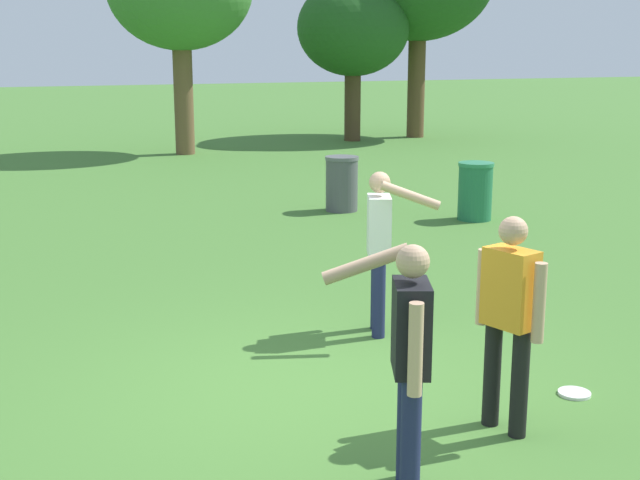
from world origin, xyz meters
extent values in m
plane|color=#447530|center=(0.00, 0.00, 0.00)|extent=(120.00, 120.00, 0.00)
cylinder|color=#1E234C|center=(0.02, -1.91, 0.41)|extent=(0.13, 0.13, 0.82)
cylinder|color=#1E234C|center=(0.12, -1.67, 0.41)|extent=(0.13, 0.13, 0.82)
cube|color=black|center=(0.07, -1.79, 1.11)|extent=(0.35, 0.44, 0.58)
sphere|color=tan|center=(0.07, -1.79, 1.53)|extent=(0.21, 0.21, 0.21)
cylinder|color=tan|center=(-0.03, -2.03, 1.06)|extent=(0.09, 0.09, 0.58)
cylinder|color=tan|center=(-0.08, -1.44, 1.45)|extent=(0.57, 0.31, 0.28)
cylinder|color=#1E234C|center=(1.32, 1.21, 0.41)|extent=(0.13, 0.13, 0.82)
cylinder|color=#1E234C|center=(1.22, 0.97, 0.41)|extent=(0.13, 0.13, 0.82)
cube|color=white|center=(1.27, 1.09, 1.11)|extent=(0.35, 0.44, 0.58)
sphere|color=tan|center=(1.27, 1.09, 1.53)|extent=(0.21, 0.21, 0.21)
cylinder|color=tan|center=(1.37, 1.33, 1.06)|extent=(0.09, 0.09, 0.58)
cylinder|color=tan|center=(1.42, 0.74, 1.45)|extent=(0.57, 0.31, 0.28)
cylinder|color=black|center=(1.20, -1.40, 0.41)|extent=(0.13, 0.13, 0.82)
cylinder|color=black|center=(1.13, -1.15, 0.41)|extent=(0.13, 0.13, 0.82)
cube|color=orange|center=(1.16, -1.28, 1.11)|extent=(0.31, 0.43, 0.58)
sphere|color=tan|center=(1.16, -1.28, 1.53)|extent=(0.21, 0.21, 0.21)
cylinder|color=tan|center=(1.23, -1.53, 1.06)|extent=(0.09, 0.09, 0.58)
cylinder|color=tan|center=(1.09, -1.03, 1.06)|extent=(0.09, 0.09, 0.58)
cylinder|color=white|center=(2.09, -0.95, 0.01)|extent=(0.27, 0.27, 0.03)
cylinder|color=#237047|center=(5.33, 5.65, 0.45)|extent=(0.56, 0.56, 0.90)
cylinder|color=#2E8657|center=(5.33, 5.65, 0.93)|extent=(0.59, 0.59, 0.06)
cylinder|color=#515156|center=(3.61, 7.23, 0.45)|extent=(0.56, 0.56, 0.90)
cylinder|color=slate|center=(3.61, 7.23, 0.93)|extent=(0.59, 0.59, 0.06)
cylinder|color=brown|center=(3.02, 16.30, 1.65)|extent=(0.51, 0.51, 3.29)
cylinder|color=#4C3823|center=(8.57, 17.60, 1.23)|extent=(0.49, 0.49, 2.46)
ellipsoid|color=#21511E|center=(8.57, 17.60, 3.39)|extent=(3.37, 3.37, 2.87)
cylinder|color=brown|center=(10.90, 17.85, 1.85)|extent=(0.55, 0.55, 3.70)
camera|label=1|loc=(-2.38, -6.22, 2.81)|focal=47.66mm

